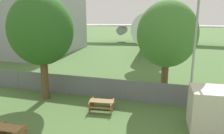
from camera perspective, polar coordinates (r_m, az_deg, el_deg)
The scene contains 7 objects.
perimeter_fence at distance 17.97m, azimuth 2.72°, elevation -6.04°, with size 56.07×0.07×1.78m.
airplane at distance 52.39m, azimuth 11.01°, elevation 11.19°, with size 36.57×45.69×14.24m.
picnic_bench_near_cabin at distance 16.35m, azimuth -2.73°, elevation -9.69°, with size 1.94×1.60×0.76m.
picnic_bench_open_grass at distance 14.20m, azimuth -25.49°, elevation -15.06°, with size 1.65×1.43×0.76m.
tree_near_hangar at distance 18.24m, azimuth -18.01°, elevation 9.11°, with size 5.06×5.06×8.52m.
tree_left_of_cabin at distance 19.17m, azimuth 14.20°, elevation 8.22°, with size 5.10×5.10×8.09m.
light_mast at distance 15.98m, azimuth 20.89°, elevation 6.36°, with size 0.44×0.44×8.57m.
Camera 1 is at (3.85, -5.30, 7.04)m, focal length 35.00 mm.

